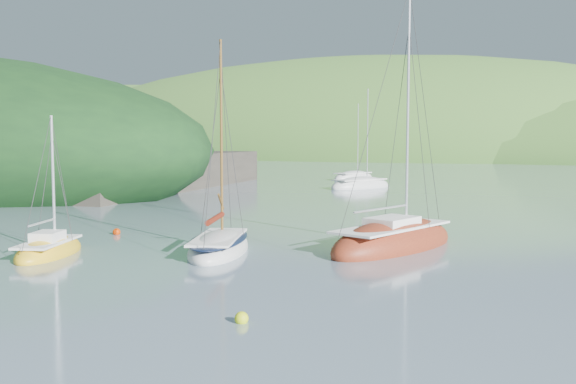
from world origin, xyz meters
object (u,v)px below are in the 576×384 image
at_px(distant_sloop_a, 361,186).
at_px(distant_sloop_c, 354,178).
at_px(sloop_red, 394,243).
at_px(sailboat_yellow, 49,251).
at_px(daysailer_white, 219,247).

relative_size(distant_sloop_a, distant_sloop_c, 1.08).
xyz_separation_m(sloop_red, distant_sloop_a, (-14.13, 33.24, -0.05)).
height_order(sailboat_yellow, distant_sloop_a, distant_sloop_a).
bearing_deg(daysailer_white, distant_sloop_a, 79.02).
xyz_separation_m(sailboat_yellow, distant_sloop_c, (-7.03, 54.28, 0.01)).
distance_m(distant_sloop_a, distant_sloop_c, 13.85).
distance_m(daysailer_white, sloop_red, 7.98).
bearing_deg(distant_sloop_a, sailboat_yellow, -63.60).
height_order(sloop_red, distant_sloop_a, sloop_red).
xyz_separation_m(daysailer_white, sloop_red, (6.61, 4.48, 0.01)).
height_order(daysailer_white, distant_sloop_a, distant_sloop_a).
bearing_deg(sloop_red, distant_sloop_c, 127.98).
distance_m(sloop_red, distant_sloop_a, 36.11).
xyz_separation_m(sloop_red, distant_sloop_c, (-19.80, 45.87, -0.06)).
bearing_deg(distant_sloop_c, sailboat_yellow, -68.18).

